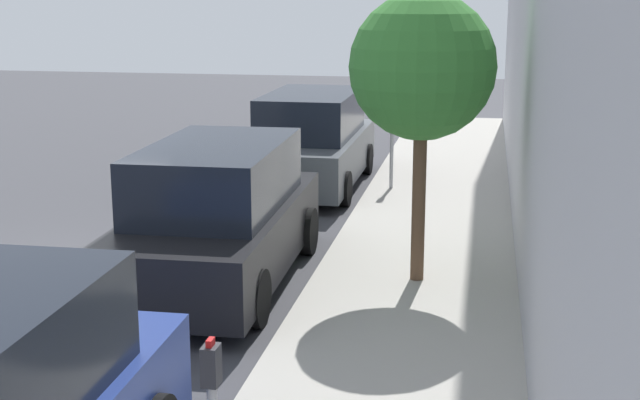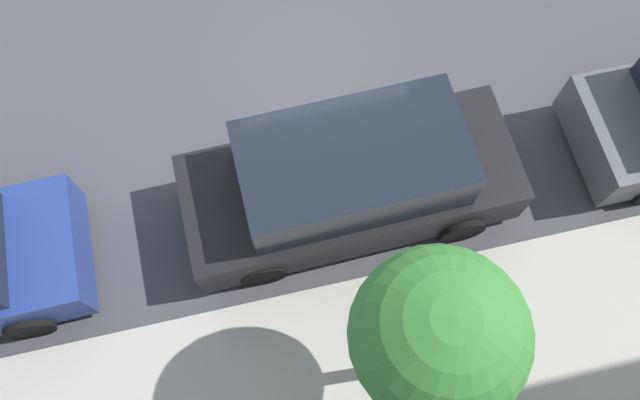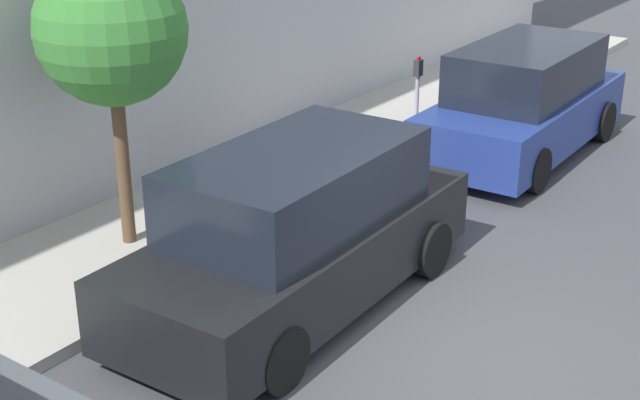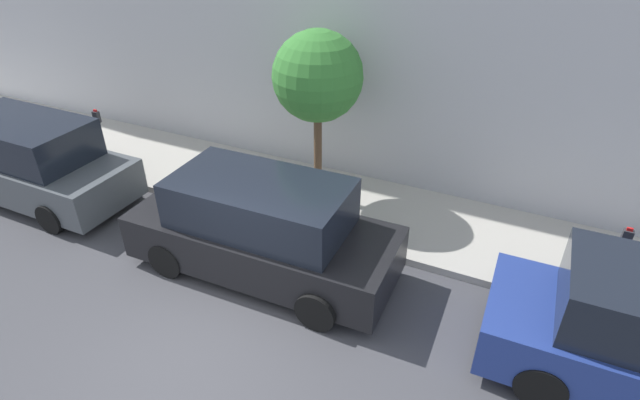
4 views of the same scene
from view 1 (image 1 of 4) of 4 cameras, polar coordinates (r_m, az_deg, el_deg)
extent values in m
plane|color=#424247|center=(12.90, -16.18, -4.67)|extent=(60.00, 60.00, 0.00)
cube|color=#B2ADA3|center=(11.59, 5.88, -5.86)|extent=(2.69, 32.00, 0.15)
cube|color=black|center=(12.03, -6.49, -2.33)|extent=(2.01, 4.94, 0.84)
cube|color=black|center=(11.84, -6.59, 1.59)|extent=(1.74, 3.14, 0.84)
cylinder|color=black|center=(13.77, -8.20, -1.62)|extent=(0.22, 0.70, 0.70)
cylinder|color=black|center=(13.31, -0.84, -2.01)|extent=(0.22, 0.70, 0.70)
cylinder|color=black|center=(11.07, -13.24, -5.57)|extent=(0.22, 0.70, 0.70)
cylinder|color=black|center=(10.49, -4.15, -6.29)|extent=(0.22, 0.70, 0.70)
cube|color=#4C5156|center=(17.83, -0.53, 2.86)|extent=(1.90, 4.90, 0.84)
cube|color=black|center=(17.70, -0.54, 5.53)|extent=(1.67, 3.10, 0.84)
cylinder|color=black|center=(19.54, -2.26, 2.83)|extent=(0.22, 0.66, 0.66)
cylinder|color=black|center=(19.22, 2.98, 2.65)|extent=(0.22, 0.66, 0.66)
cylinder|color=black|center=(16.65, -4.58, 0.97)|extent=(0.22, 0.66, 0.66)
cylinder|color=black|center=(16.27, 1.55, 0.72)|extent=(0.22, 0.66, 0.66)
cube|color=#2D2D33|center=(6.12, -6.99, -10.46)|extent=(0.11, 0.15, 0.28)
cube|color=red|center=(6.05, -7.03, -9.03)|extent=(0.04, 0.09, 0.05)
cylinder|color=#ADADB2|center=(17.11, 4.60, 2.66)|extent=(0.07, 0.07, 1.15)
cube|color=#2D2D33|center=(17.00, 4.64, 5.03)|extent=(0.11, 0.15, 0.28)
cube|color=red|center=(16.98, 4.65, 5.58)|extent=(0.04, 0.09, 0.05)
cylinder|color=brown|center=(11.55, 6.35, 0.32)|extent=(0.18, 0.18, 2.27)
sphere|color=#387F33|center=(11.30, 6.56, 8.49)|extent=(1.85, 1.85, 1.85)
camera|label=2|loc=(11.24, 11.81, 41.77)|focal=35.00mm
camera|label=3|loc=(20.55, -15.96, 16.23)|focal=50.00mm
camera|label=4|loc=(12.10, -46.07, 20.05)|focal=28.00mm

